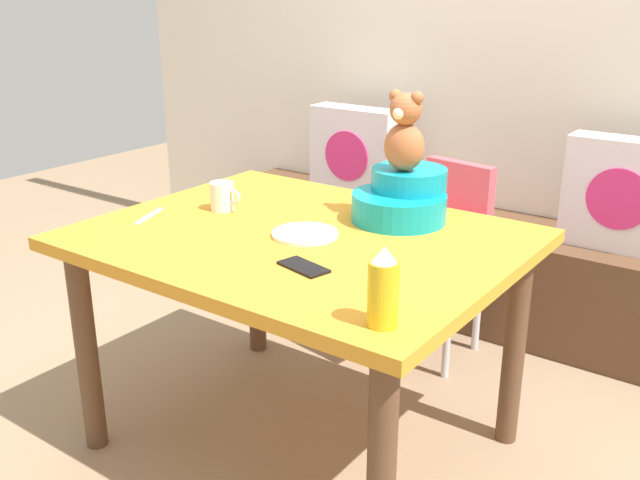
# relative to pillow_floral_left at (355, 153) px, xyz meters

# --- Properties ---
(ground_plane) EXTENTS (8.00, 8.00, 0.00)m
(ground_plane) POSITION_rel_pillow_floral_left_xyz_m (0.61, -1.23, -0.68)
(ground_plane) COLOR #8C7256
(back_wall) EXTENTS (4.40, 0.10, 2.60)m
(back_wall) POSITION_rel_pillow_floral_left_xyz_m (0.61, 0.29, 0.62)
(back_wall) COLOR silver
(back_wall) RESTS_ON ground_plane
(window_bench) EXTENTS (2.60, 0.44, 0.46)m
(window_bench) POSITION_rel_pillow_floral_left_xyz_m (0.61, 0.02, -0.45)
(window_bench) COLOR brown
(window_bench) RESTS_ON ground_plane
(pillow_floral_left) EXTENTS (0.44, 0.15, 0.44)m
(pillow_floral_left) POSITION_rel_pillow_floral_left_xyz_m (0.00, 0.00, 0.00)
(pillow_floral_left) COLOR silver
(pillow_floral_left) RESTS_ON window_bench
(pillow_floral_right) EXTENTS (0.44, 0.15, 0.44)m
(pillow_floral_right) POSITION_rel_pillow_floral_left_xyz_m (1.24, 0.00, 0.00)
(pillow_floral_right) COLOR silver
(pillow_floral_right) RESTS_ON window_bench
(dining_table) EXTENTS (1.28, 1.01, 0.74)m
(dining_table) POSITION_rel_pillow_floral_left_xyz_m (0.61, -1.23, -0.04)
(dining_table) COLOR orange
(dining_table) RESTS_ON ground_plane
(highchair) EXTENTS (0.37, 0.49, 0.79)m
(highchair) POSITION_rel_pillow_floral_left_xyz_m (0.67, -0.42, -0.16)
(highchair) COLOR #D84C59
(highchair) RESTS_ON ground_plane
(infant_seat_teal) EXTENTS (0.30, 0.33, 0.16)m
(infant_seat_teal) POSITION_rel_pillow_floral_left_xyz_m (0.79, -0.93, 0.13)
(infant_seat_teal) COLOR #0F91A5
(infant_seat_teal) RESTS_ON dining_table
(teddy_bear) EXTENTS (0.13, 0.12, 0.25)m
(teddy_bear) POSITION_rel_pillow_floral_left_xyz_m (0.79, -0.93, 0.34)
(teddy_bear) COLOR #A55D36
(teddy_bear) RESTS_ON infant_seat_teal
(ketchup_bottle) EXTENTS (0.07, 0.07, 0.18)m
(ketchup_bottle) POSITION_rel_pillow_floral_left_xyz_m (1.13, -1.62, 0.15)
(ketchup_bottle) COLOR gold
(ketchup_bottle) RESTS_ON dining_table
(coffee_mug) EXTENTS (0.12, 0.08, 0.09)m
(coffee_mug) POSITION_rel_pillow_floral_left_xyz_m (0.26, -1.19, 0.11)
(coffee_mug) COLOR silver
(coffee_mug) RESTS_ON dining_table
(dinner_plate_near) EXTENTS (0.20, 0.20, 0.01)m
(dinner_plate_near) POSITION_rel_pillow_floral_left_xyz_m (0.64, -1.24, 0.07)
(dinner_plate_near) COLOR white
(dinner_plate_near) RESTS_ON dining_table
(cell_phone) EXTENTS (0.16, 0.10, 0.01)m
(cell_phone) POSITION_rel_pillow_floral_left_xyz_m (0.79, -1.45, 0.06)
(cell_phone) COLOR black
(cell_phone) RESTS_ON dining_table
(table_fork) EXTENTS (0.08, 0.16, 0.01)m
(table_fork) POSITION_rel_pillow_floral_left_xyz_m (0.11, -1.39, 0.06)
(table_fork) COLOR silver
(table_fork) RESTS_ON dining_table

